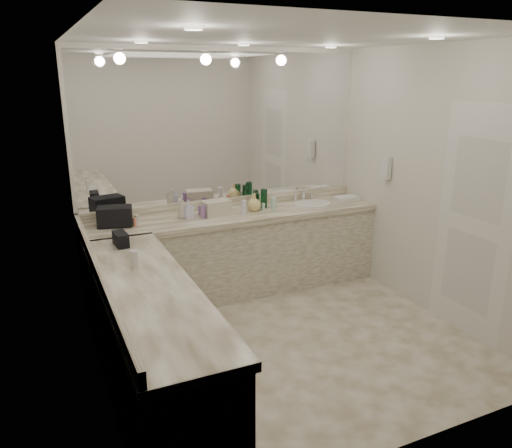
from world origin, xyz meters
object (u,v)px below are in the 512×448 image
cream_cosmetic_case (216,208)px  soap_bottle_c (254,202)px  sink (312,204)px  soap_bottle_b (188,209)px  hand_towel (346,198)px  soap_bottle_a (182,207)px  wall_phone (386,168)px  black_toiletry_bag (115,217)px

cream_cosmetic_case → soap_bottle_c: size_ratio=1.48×
sink → soap_bottle_b: soap_bottle_b is taller
hand_towel → soap_bottle_a: bearing=178.2°
sink → cream_cosmetic_case: 1.17m
cream_cosmetic_case → soap_bottle_c: soap_bottle_c is taller
wall_phone → hand_towel: wall_phone is taller
soap_bottle_b → soap_bottle_c: soap_bottle_b is taller
cream_cosmetic_case → hand_towel: (1.62, -0.02, -0.06)m
hand_towel → soap_bottle_c: bearing=179.4°
black_toiletry_bag → soap_bottle_b: soap_bottle_b is taller
black_toiletry_bag → cream_cosmetic_case: size_ratio=1.14×
sink → soap_bottle_c: size_ratio=2.29×
soap_bottle_b → soap_bottle_c: (0.73, -0.01, -0.00)m
wall_phone → soap_bottle_b: (-2.07, 0.52, -0.35)m
soap_bottle_a → cream_cosmetic_case: bearing=-6.9°
soap_bottle_c → cream_cosmetic_case: bearing=179.0°
hand_towel → wall_phone: bearing=-73.5°
cream_cosmetic_case → soap_bottle_a: 0.36m
sink → black_toiletry_bag: (-2.20, 0.06, 0.10)m
soap_bottle_b → soap_bottle_c: bearing=-0.8°
soap_bottle_a → soap_bottle_c: soap_bottle_a is taller
soap_bottle_a → soap_bottle_b: size_ratio=1.16×
sink → soap_bottle_c: 0.74m
sink → soap_bottle_c: (-0.73, 0.01, 0.10)m
soap_bottle_c → sink: bearing=-0.7°
sink → soap_bottle_a: size_ratio=1.95×
black_toiletry_bag → soap_bottle_c: size_ratio=1.69×
sink → black_toiletry_bag: 2.20m
cream_cosmetic_case → soap_bottle_b: (-0.30, 0.00, 0.01)m
black_toiletry_bag → soap_bottle_b: 0.73m
sink → hand_towel: 0.46m
sink → soap_bottle_a: soap_bottle_a is taller
black_toiletry_bag → soap_bottle_b: size_ratio=1.68×
soap_bottle_a → soap_bottle_b: bearing=-36.7°
cream_cosmetic_case → soap_bottle_b: bearing=171.0°
sink → wall_phone: (0.61, -0.50, 0.46)m
sink → hand_towel: bearing=-0.5°
wall_phone → soap_bottle_a: 2.22m
cream_cosmetic_case → hand_towel: cream_cosmetic_case is taller
wall_phone → cream_cosmetic_case: (-1.77, 0.52, -0.37)m
wall_phone → soap_bottle_c: bearing=159.1°
hand_towel → soap_bottle_b: soap_bottle_b is taller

